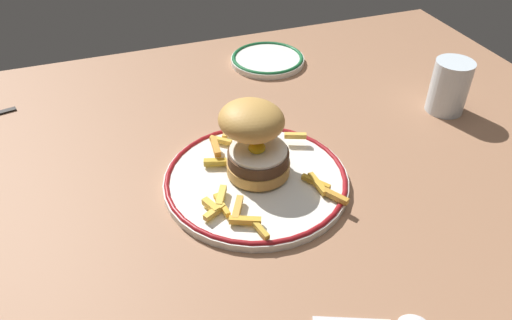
# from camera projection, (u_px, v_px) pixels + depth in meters

# --- Properties ---
(ground_plane) EXTENTS (1.34, 0.97, 0.04)m
(ground_plane) POSITION_uv_depth(u_px,v_px,m) (242.00, 176.00, 0.80)
(ground_plane) COLOR #996B4E
(dinner_plate) EXTENTS (0.28, 0.28, 0.02)m
(dinner_plate) POSITION_uv_depth(u_px,v_px,m) (256.00, 179.00, 0.75)
(dinner_plate) COLOR white
(dinner_plate) RESTS_ON ground_plane
(burger) EXTENTS (0.11, 0.12, 0.11)m
(burger) POSITION_uv_depth(u_px,v_px,m) (254.00, 137.00, 0.73)
(burger) COLOR #C98F44
(burger) RESTS_ON dinner_plate
(fries_pile) EXTENTS (0.21, 0.27, 0.02)m
(fries_pile) POSITION_uv_depth(u_px,v_px,m) (250.00, 180.00, 0.73)
(fries_pile) COLOR gold
(fries_pile) RESTS_ON dinner_plate
(water_glass) EXTENTS (0.07, 0.07, 0.10)m
(water_glass) POSITION_uv_depth(u_px,v_px,m) (448.00, 90.00, 0.90)
(water_glass) COLOR silver
(water_glass) RESTS_ON ground_plane
(side_plate) EXTENTS (0.16, 0.16, 0.02)m
(side_plate) POSITION_uv_depth(u_px,v_px,m) (268.00, 59.00, 1.07)
(side_plate) COLOR white
(side_plate) RESTS_ON ground_plane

